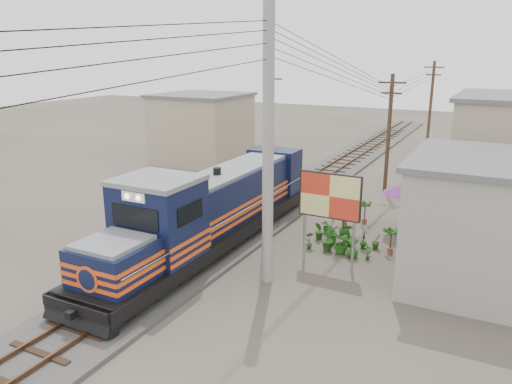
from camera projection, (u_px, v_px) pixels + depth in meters
The scene contains 15 objects.
ground at pixel (196, 259), 20.56m from camera, with size 120.00×120.00×0.00m, color #473F35.
ballast at pixel (291, 196), 29.11m from camera, with size 3.60×70.00×0.16m, color #595651.
track at pixel (291, 193), 29.06m from camera, with size 1.15×70.00×0.12m.
locomotive at pixel (211, 212), 21.15m from camera, with size 2.82×15.34×3.80m.
utility_pole_main at pixel (268, 148), 17.24m from camera, with size 0.40×0.40×10.00m.
wooden_pole_mid at pixel (389, 131), 29.60m from camera, with size 1.60×0.24×7.00m.
wooden_pole_far at pixel (431, 105), 41.40m from camera, with size 1.60×0.24×7.50m.
wooden_pole_left at pixel (273, 115), 37.18m from camera, with size 1.60×0.24×7.00m.
power_lines at pixel (280, 65), 25.85m from camera, with size 9.65×19.00×3.30m.
shophouse_back at pixel (509, 145), 34.04m from camera, with size 6.30×6.30×4.20m.
shophouse_left at pixel (202, 128), 37.94m from camera, with size 6.30×6.30×5.20m.
billboard at pixel (330, 198), 19.06m from camera, with size 2.47×0.19×3.81m.
market_umbrella at pixel (407, 188), 22.78m from camera, with size 2.83×2.83×2.51m.
vendor at pixel (410, 217), 23.26m from camera, with size 0.59×0.39×1.62m, color black.
plant_nursery at pixel (340, 237), 21.70m from camera, with size 3.12×3.02×1.08m.
Camera 1 is at (10.85, -15.84, 8.23)m, focal length 35.00 mm.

